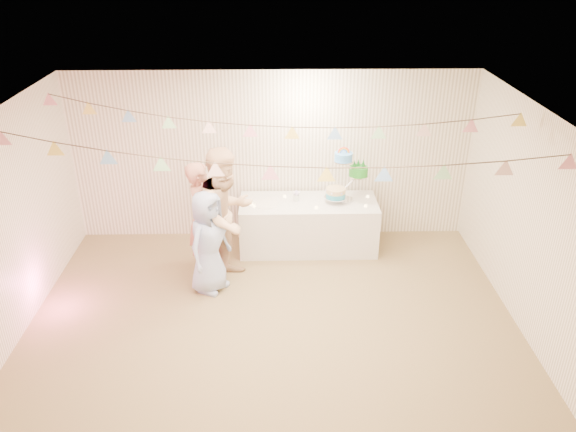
{
  "coord_description": "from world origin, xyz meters",
  "views": [
    {
      "loc": [
        0.06,
        -5.45,
        4.28
      ],
      "look_at": [
        0.2,
        0.8,
        1.15
      ],
      "focal_mm": 35.0,
      "sensor_mm": 36.0,
      "label": 1
    }
  ],
  "objects_px": {
    "person_child": "(208,242)",
    "table": "(308,225)",
    "person_adult_a": "(203,218)",
    "cake_stand": "(346,177)",
    "person_adult_b": "(226,216)"
  },
  "relations": [
    {
      "from": "person_adult_a",
      "to": "person_adult_b",
      "type": "bearing_deg",
      "value": -123.03
    },
    {
      "from": "person_child",
      "to": "table",
      "type": "bearing_deg",
      "value": -19.96
    },
    {
      "from": "cake_stand",
      "to": "person_adult_a",
      "type": "xyz_separation_m",
      "value": [
        -2.04,
        -0.63,
        -0.33
      ]
    },
    {
      "from": "table",
      "to": "person_adult_a",
      "type": "relative_size",
      "value": 1.25
    },
    {
      "from": "cake_stand",
      "to": "table",
      "type": "bearing_deg",
      "value": -174.81
    },
    {
      "from": "cake_stand",
      "to": "person_adult_a",
      "type": "height_order",
      "value": "person_adult_a"
    },
    {
      "from": "person_adult_b",
      "to": "cake_stand",
      "type": "bearing_deg",
      "value": -22.87
    },
    {
      "from": "table",
      "to": "cake_stand",
      "type": "height_order",
      "value": "cake_stand"
    },
    {
      "from": "cake_stand",
      "to": "person_adult_b",
      "type": "bearing_deg",
      "value": -152.34
    },
    {
      "from": "cake_stand",
      "to": "person_adult_a",
      "type": "bearing_deg",
      "value": -162.82
    },
    {
      "from": "cake_stand",
      "to": "person_child",
      "type": "height_order",
      "value": "cake_stand"
    },
    {
      "from": "person_adult_a",
      "to": "person_child",
      "type": "distance_m",
      "value": 0.54
    },
    {
      "from": "table",
      "to": "person_adult_a",
      "type": "xyz_separation_m",
      "value": [
        -1.49,
        -0.58,
        0.43
      ]
    },
    {
      "from": "table",
      "to": "cake_stand",
      "type": "xyz_separation_m",
      "value": [
        0.55,
        0.05,
        0.76
      ]
    },
    {
      "from": "table",
      "to": "person_adult_b",
      "type": "distance_m",
      "value": 1.52
    }
  ]
}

